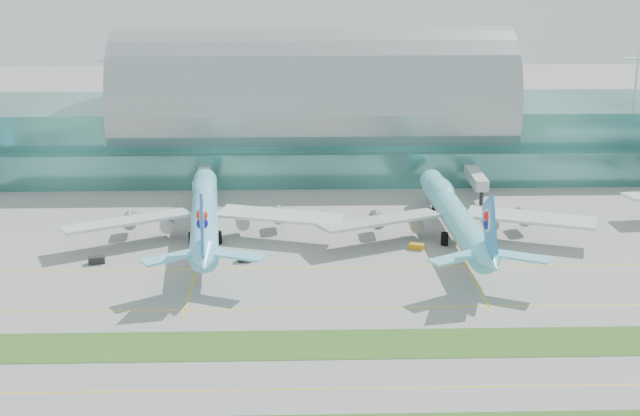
{
  "coord_description": "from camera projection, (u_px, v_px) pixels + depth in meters",
  "views": [
    {
      "loc": [
        -5.58,
        -141.52,
        69.87
      ],
      "look_at": [
        0.0,
        55.0,
        9.0
      ],
      "focal_mm": 50.0,
      "sensor_mm": 36.0,
      "label": 1
    }
  ],
  "objects": [
    {
      "name": "ground",
      "position": [
        329.0,
        350.0,
        155.95
      ],
      "size": [
        700.0,
        700.0,
        0.0
      ],
      "primitive_type": "plane",
      "color": "gray",
      "rests_on": "ground"
    },
    {
      "name": "terminal",
      "position": [
        313.0,
        121.0,
        274.73
      ],
      "size": [
        340.0,
        69.1,
        36.0
      ],
      "color": "#3D7A75",
      "rests_on": "ground"
    },
    {
      "name": "grass_strip_far",
      "position": [
        328.0,
        344.0,
        157.85
      ],
      "size": [
        420.0,
        12.0,
        0.08
      ],
      "primitive_type": "cube",
      "color": "#2D591E",
      "rests_on": "ground"
    },
    {
      "name": "taxiline_b",
      "position": [
        332.0,
        389.0,
        142.59
      ],
      "size": [
        420.0,
        0.35,
        0.01
      ],
      "primitive_type": "cube",
      "color": "yellow",
      "rests_on": "ground"
    },
    {
      "name": "taxiline_c",
      "position": [
        325.0,
        308.0,
        173.14
      ],
      "size": [
        420.0,
        0.35,
        0.01
      ],
      "primitive_type": "cube",
      "color": "yellow",
      "rests_on": "ground"
    },
    {
      "name": "taxiline_d",
      "position": [
        322.0,
        268.0,
        194.15
      ],
      "size": [
        420.0,
        0.35,
        0.01
      ],
      "primitive_type": "cube",
      "color": "yellow",
      "rests_on": "ground"
    },
    {
      "name": "airliner_b",
      "position": [
        205.0,
        212.0,
        211.2
      ],
      "size": [
        66.18,
        75.43,
        20.75
      ],
      "rotation": [
        0.0,
        0.0,
        0.09
      ],
      "color": "#71D6FA",
      "rests_on": "ground"
    },
    {
      "name": "airliner_c",
      "position": [
        454.0,
        213.0,
        210.76
      ],
      "size": [
        66.03,
        74.9,
        20.63
      ],
      "rotation": [
        0.0,
        0.0,
        0.03
      ],
      "color": "#6BDAEC",
      "rests_on": "ground"
    },
    {
      "name": "gse_c",
      "position": [
        96.0,
        260.0,
        196.46
      ],
      "size": [
        3.93,
        2.76,
        1.58
      ],
      "primitive_type": "cube",
      "rotation": [
        0.0,
        0.0,
        0.27
      ],
      "color": "black",
      "rests_on": "ground"
    },
    {
      "name": "gse_d",
      "position": [
        245.0,
        258.0,
        197.77
      ],
      "size": [
        3.63,
        2.59,
        1.5
      ],
      "primitive_type": "cube",
      "rotation": [
        0.0,
        0.0,
        0.19
      ],
      "color": "black",
      "rests_on": "ground"
    },
    {
      "name": "gse_e",
      "position": [
        417.0,
        246.0,
        205.4
      ],
      "size": [
        3.69,
        2.74,
        1.29
      ],
      "primitive_type": "cube",
      "rotation": [
        0.0,
        0.0,
        -0.33
      ],
      "color": "orange",
      "rests_on": "ground"
    },
    {
      "name": "gse_f",
      "position": [
        490.0,
        240.0,
        209.38
      ],
      "size": [
        3.61,
        2.11,
        1.45
      ],
      "primitive_type": "cube",
      "rotation": [
        0.0,
        0.0,
        -0.16
      ],
      "color": "black",
      "rests_on": "ground"
    }
  ]
}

